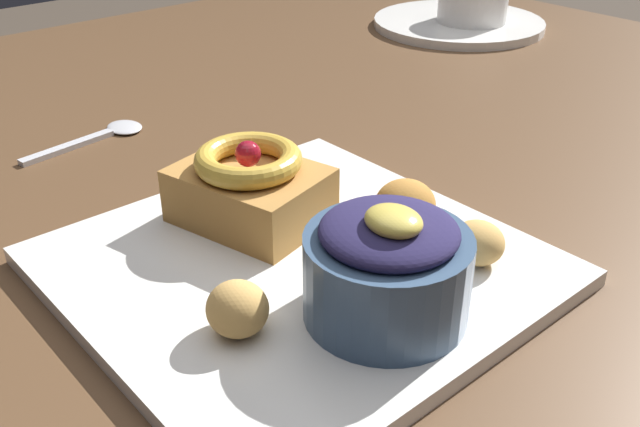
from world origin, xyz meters
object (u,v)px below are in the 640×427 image
object	(u,v)px
fritter_front	(405,205)
spoon	(101,135)
front_plate	(298,267)
berry_ramekin	(387,267)
cake_slice	(254,189)
fritter_middle	(237,309)
back_plate	(458,23)
fritter_back	(477,243)

from	to	relation	value
fritter_front	spoon	xyz separation A→B (m)	(-0.32, -0.08, -0.03)
front_plate	berry_ramekin	world-z (taller)	berry_ramekin
cake_slice	spoon	size ratio (longest dim) A/B	0.94
fritter_middle	spoon	world-z (taller)	fritter_middle
back_plate	spoon	world-z (taller)	back_plate
berry_ramekin	fritter_back	bearing A→B (deg)	90.30
back_plate	fritter_front	bearing A→B (deg)	-54.37
berry_ramekin	fritter_middle	world-z (taller)	berry_ramekin
cake_slice	fritter_back	xyz separation A→B (m)	(0.14, 0.08, -0.01)
front_plate	berry_ramekin	bearing A→B (deg)	0.88
front_plate	spoon	world-z (taller)	front_plate
berry_ramekin	fritter_front	distance (m)	0.11
cake_slice	berry_ramekin	xyz separation A→B (m)	(0.14, -0.01, 0.01)
berry_ramekin	back_plate	size ratio (longest dim) A/B	0.40
berry_ramekin	back_plate	bearing A→B (deg)	125.83
fritter_front	back_plate	size ratio (longest dim) A/B	0.18
fritter_back	back_plate	distance (m)	0.65
fritter_middle	fritter_back	distance (m)	0.17
back_plate	spoon	distance (m)	0.58
front_plate	fritter_back	world-z (taller)	fritter_back
front_plate	fritter_front	size ratio (longest dim) A/B	6.48
berry_ramekin	fritter_front	xyz separation A→B (m)	(-0.06, 0.08, -0.02)
front_plate	spoon	xyz separation A→B (m)	(-0.30, 0.01, -0.00)
fritter_front	spoon	distance (m)	0.33
fritter_front	fritter_back	xyz separation A→B (m)	(0.06, 0.00, -0.00)
fritter_middle	fritter_back	bearing A→B (deg)	75.08
front_plate	berry_ramekin	distance (m)	0.09
back_plate	spoon	size ratio (longest dim) A/B	1.93
front_plate	back_plate	bearing A→B (deg)	120.18
fritter_back	back_plate	bearing A→B (deg)	130.32
front_plate	cake_slice	distance (m)	0.07
cake_slice	fritter_front	distance (m)	0.11
front_plate	back_plate	world-z (taller)	same
cake_slice	fritter_front	size ratio (longest dim) A/B	2.67
fritter_middle	front_plate	bearing A→B (deg)	116.33
front_plate	cake_slice	bearing A→B (deg)	171.86
front_plate	spoon	size ratio (longest dim) A/B	2.29
spoon	cake_slice	bearing A→B (deg)	-97.41
fritter_middle	spoon	distance (m)	0.35
berry_ramekin	fritter_front	bearing A→B (deg)	126.94
cake_slice	berry_ramekin	bearing A→B (deg)	-2.97
front_plate	fritter_front	distance (m)	0.09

